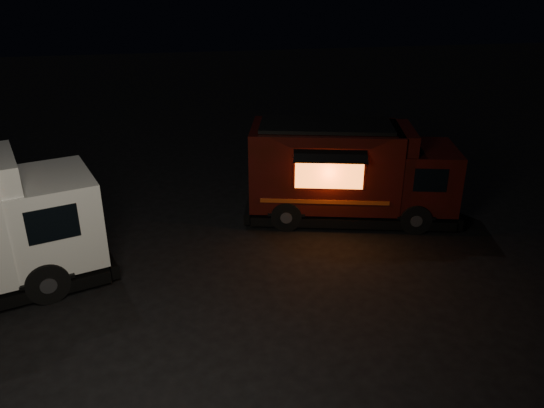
{
  "coord_description": "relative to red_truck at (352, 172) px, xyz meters",
  "views": [
    {
      "loc": [
        -0.0,
        -9.64,
        6.61
      ],
      "look_at": [
        2.33,
        2.0,
        1.4
      ],
      "focal_mm": 35.0,
      "sensor_mm": 36.0,
      "label": 1
    }
  ],
  "objects": [
    {
      "name": "red_truck",
      "position": [
        0.0,
        0.0,
        0.0
      ],
      "size": [
        6.4,
        3.68,
        2.81
      ],
      "primitive_type": null,
      "rotation": [
        0.0,
        0.0,
        -0.26
      ],
      "color": "#370A0A",
      "rests_on": "ground"
    },
    {
      "name": "ground",
      "position": [
        -5.01,
        -3.81,
        -1.4
      ],
      "size": [
        80.0,
        80.0,
        0.0
      ],
      "primitive_type": "plane",
      "color": "black",
      "rests_on": "ground"
    }
  ]
}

